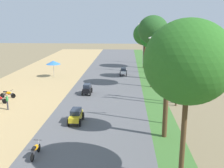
# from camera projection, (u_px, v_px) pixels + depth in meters

# --- Properties ---
(parked_motorbike_fifth) EXTENTS (1.80, 0.54, 0.94)m
(parked_motorbike_fifth) POSITION_uv_depth(u_px,v_px,m) (8.00, 94.00, 30.07)
(parked_motorbike_fifth) COLOR black
(parked_motorbike_fifth) RESTS_ON dirt_shoulder
(vendor_umbrella) EXTENTS (2.20, 2.20, 2.52)m
(vendor_umbrella) POSITION_uv_depth(u_px,v_px,m) (53.00, 62.00, 40.68)
(vendor_umbrella) COLOR #99999E
(vendor_umbrella) RESTS_ON dirt_shoulder
(pedestrian_on_shoulder) EXTENTS (0.37, 0.43, 1.62)m
(pedestrian_on_shoulder) POSITION_uv_depth(u_px,v_px,m) (7.00, 101.00, 26.12)
(pedestrian_on_shoulder) COLOR #33333D
(pedestrian_on_shoulder) RESTS_ON dirt_shoulder
(median_tree_nearest) EXTENTS (4.46, 4.46, 8.81)m
(median_tree_nearest) POSITION_uv_depth(u_px,v_px,m) (188.00, 62.00, 13.10)
(median_tree_nearest) COLOR #4C351E
(median_tree_nearest) RESTS_ON median_strip
(median_tree_second) EXTENTS (2.89, 2.89, 8.28)m
(median_tree_second) POSITION_uv_depth(u_px,v_px,m) (168.00, 51.00, 18.75)
(median_tree_second) COLOR #4C351E
(median_tree_second) RESTS_ON median_strip
(median_tree_third) EXTENTS (3.78, 3.78, 9.21)m
(median_tree_third) POSITION_uv_depth(u_px,v_px,m) (153.00, 30.00, 33.40)
(median_tree_third) COLOR #4C351E
(median_tree_third) RESTS_ON median_strip
(median_tree_fourth) EXTENTS (3.11, 3.11, 7.58)m
(median_tree_fourth) POSITION_uv_depth(u_px,v_px,m) (151.00, 39.00, 38.63)
(median_tree_fourth) COLOR #4C351E
(median_tree_fourth) RESTS_ON median_strip
(median_tree_fifth) EXTENTS (4.14, 4.14, 8.07)m
(median_tree_fifth) POSITION_uv_depth(u_px,v_px,m) (145.00, 34.00, 47.45)
(median_tree_fifth) COLOR #4C351E
(median_tree_fifth) RESTS_ON median_strip
(streetlamp_near) EXTENTS (3.16, 0.20, 7.47)m
(streetlamp_near) POSITION_uv_depth(u_px,v_px,m) (166.00, 74.00, 21.83)
(streetlamp_near) COLOR gray
(streetlamp_near) RESTS_ON median_strip
(streetlamp_mid) EXTENTS (3.16, 0.20, 8.18)m
(streetlamp_mid) POSITION_uv_depth(u_px,v_px,m) (147.00, 44.00, 43.59)
(streetlamp_mid) COLOR gray
(streetlamp_mid) RESTS_ON median_strip
(streetlamp_far) EXTENTS (3.16, 0.20, 7.07)m
(streetlamp_far) POSITION_uv_depth(u_px,v_px,m) (143.00, 43.00, 53.01)
(streetlamp_far) COLOR gray
(streetlamp_far) RESTS_ON median_strip
(utility_pole_near) EXTENTS (1.80, 0.20, 8.95)m
(utility_pole_near) POSITION_uv_depth(u_px,v_px,m) (188.00, 61.00, 27.11)
(utility_pole_near) COLOR brown
(utility_pole_near) RESTS_ON ground
(utility_pole_far) EXTENTS (1.80, 0.20, 8.15)m
(utility_pole_far) POSITION_uv_depth(u_px,v_px,m) (178.00, 65.00, 26.67)
(utility_pole_far) COLOR brown
(utility_pole_far) RESTS_ON ground
(car_sedan_yellow) EXTENTS (1.10, 2.26, 1.19)m
(car_sedan_yellow) POSITION_uv_depth(u_px,v_px,m) (76.00, 115.00, 22.85)
(car_sedan_yellow) COLOR gold
(car_sedan_yellow) RESTS_ON road_strip
(car_hatchback_black) EXTENTS (1.04, 2.00, 1.23)m
(car_hatchback_black) POSITION_uv_depth(u_px,v_px,m) (87.00, 89.00, 31.52)
(car_hatchback_black) COLOR black
(car_hatchback_black) RESTS_ON road_strip
(car_sedan_white) EXTENTS (1.10, 2.26, 1.19)m
(car_sedan_white) POSITION_uv_depth(u_px,v_px,m) (123.00, 71.00, 42.25)
(car_sedan_white) COLOR silver
(car_sedan_white) RESTS_ON road_strip
(motorbike_ahead_second) EXTENTS (0.54, 1.80, 0.94)m
(motorbike_ahead_second) POSITION_uv_depth(u_px,v_px,m) (36.00, 149.00, 17.21)
(motorbike_ahead_second) COLOR black
(motorbike_ahead_second) RESTS_ON road_strip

